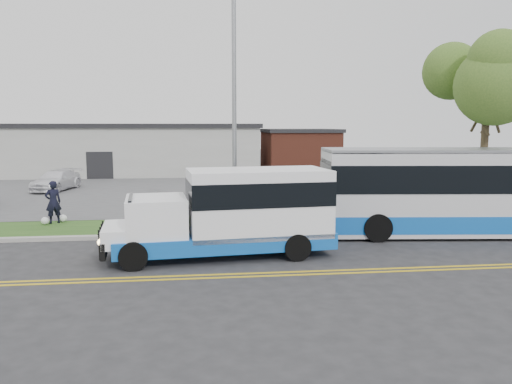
{
  "coord_description": "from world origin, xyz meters",
  "views": [
    {
      "loc": [
        1.46,
        -17.59,
        4.2
      ],
      "look_at": [
        3.76,
        1.75,
        1.6
      ],
      "focal_mm": 35.0,
      "sensor_mm": 36.0,
      "label": 1
    }
  ],
  "objects": [
    {
      "name": "ground",
      "position": [
        0.0,
        0.0,
        0.0
      ],
      "size": [
        140.0,
        140.0,
        0.0
      ],
      "primitive_type": "plane",
      "color": "#28282B",
      "rests_on": "ground"
    },
    {
      "name": "lane_line_north",
      "position": [
        0.0,
        -3.85,
        0.01
      ],
      "size": [
        70.0,
        0.12,
        0.01
      ],
      "primitive_type": "cube",
      "color": "gold",
      "rests_on": "ground"
    },
    {
      "name": "lane_line_south",
      "position": [
        0.0,
        -4.15,
        0.01
      ],
      "size": [
        70.0,
        0.12,
        0.01
      ],
      "primitive_type": "cube",
      "color": "gold",
      "rests_on": "ground"
    },
    {
      "name": "curb",
      "position": [
        0.0,
        1.1,
        0.07
      ],
      "size": [
        80.0,
        0.3,
        0.15
      ],
      "primitive_type": "cube",
      "color": "#9E9B93",
      "rests_on": "ground"
    },
    {
      "name": "verge",
      "position": [
        0.0,
        2.9,
        0.05
      ],
      "size": [
        80.0,
        3.3,
        0.1
      ],
      "primitive_type": "cube",
      "color": "#234717",
      "rests_on": "ground"
    },
    {
      "name": "parking_lot",
      "position": [
        0.0,
        17.0,
        0.05
      ],
      "size": [
        80.0,
        25.0,
        0.1
      ],
      "primitive_type": "cube",
      "color": "#4C4C4F",
      "rests_on": "ground"
    },
    {
      "name": "commercial_building",
      "position": [
        -6.0,
        27.0,
        2.18
      ],
      "size": [
        25.4,
        10.4,
        4.35
      ],
      "color": "#9E9E99",
      "rests_on": "ground"
    },
    {
      "name": "brick_wing",
      "position": [
        10.5,
        26.0,
        1.96
      ],
      "size": [
        6.3,
        7.3,
        3.9
      ],
      "color": "brown",
      "rests_on": "ground"
    },
    {
      "name": "tree_east",
      "position": [
        14.0,
        3.0,
        6.2
      ],
      "size": [
        5.2,
        5.2,
        8.33
      ],
      "color": "#3E3021",
      "rests_on": "verge"
    },
    {
      "name": "streetlight_near",
      "position": [
        3.0,
        2.73,
        5.23
      ],
      "size": [
        0.35,
        1.53,
        9.5
      ],
      "color": "gray",
      "rests_on": "verge"
    },
    {
      "name": "shuttle_bus",
      "position": [
        2.7,
        -1.73,
        1.49
      ],
      "size": [
        7.49,
        3.07,
        2.8
      ],
      "rotation": [
        0.0,
        0.0,
        0.1
      ],
      "color": "blue",
      "rests_on": "ground"
    },
    {
      "name": "transit_bus",
      "position": [
        12.26,
        0.37,
        1.68
      ],
      "size": [
        12.2,
        3.95,
        3.32
      ],
      "rotation": [
        0.0,
        0.0,
        -0.1
      ],
      "color": "silver",
      "rests_on": "ground"
    },
    {
      "name": "pedestrian",
      "position": [
        -4.57,
        4.0,
        1.0
      ],
      "size": [
        0.79,
        0.71,
        1.81
      ],
      "primitive_type": "imported",
      "rotation": [
        0.0,
        0.0,
        3.69
      ],
      "color": "black",
      "rests_on": "verge"
    },
    {
      "name": "parked_car_b",
      "position": [
        -7.48,
        15.3,
        0.74
      ],
      "size": [
        2.69,
        4.66,
        1.27
      ],
      "primitive_type": "imported",
      "rotation": [
        0.0,
        0.0,
        -0.22
      ],
      "color": "white",
      "rests_on": "parking_lot"
    },
    {
      "name": "grocery_bag_left",
      "position": [
        -4.87,
        3.75,
        0.26
      ],
      "size": [
        0.32,
        0.32,
        0.32
      ],
      "primitive_type": "sphere",
      "color": "white",
      "rests_on": "verge"
    },
    {
      "name": "grocery_bag_right",
      "position": [
        -4.27,
        4.25,
        0.26
      ],
      "size": [
        0.32,
        0.32,
        0.32
      ],
      "primitive_type": "sphere",
      "color": "white",
      "rests_on": "verge"
    }
  ]
}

